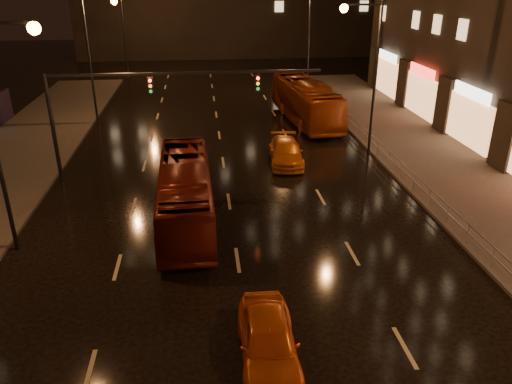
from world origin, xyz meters
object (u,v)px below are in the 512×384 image
at_px(taxi_near, 268,341).
at_px(bus_red, 185,192).
at_px(bus_curb, 306,101).
at_px(taxi_far, 286,152).

bearing_deg(taxi_near, bus_red, 106.29).
xyz_separation_m(bus_curb, taxi_far, (-3.20, -9.62, -0.94)).
bearing_deg(bus_curb, taxi_near, -109.24).
bearing_deg(taxi_near, taxi_far, 80.24).
relative_size(bus_curb, taxi_near, 2.66).
xyz_separation_m(taxi_near, taxi_far, (3.50, 17.61, -0.05)).
distance_m(bus_red, taxi_near, 10.59).
relative_size(bus_red, taxi_near, 2.32).
bearing_deg(bus_red, bus_curb, 59.73).
bearing_deg(bus_curb, bus_red, -124.34).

